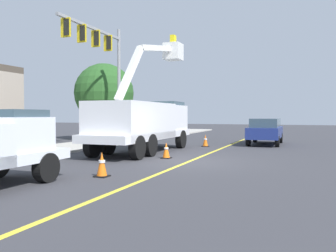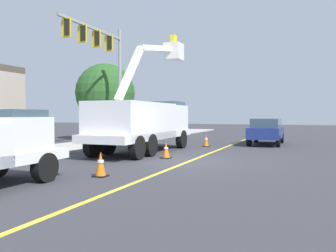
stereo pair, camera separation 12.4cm
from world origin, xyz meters
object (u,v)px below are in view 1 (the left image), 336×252
object	(u,v)px
utility_bucket_truck	(144,121)
traffic_signal_mast	(102,55)
traffic_cone_trailing	(205,141)
passing_minivan	(265,130)
traffic_cone_mid_rear	(166,150)
traffic_cone_mid_front	(102,165)

from	to	relation	value
utility_bucket_truck	traffic_signal_mast	size ratio (longest dim) A/B	1.07
utility_bucket_truck	traffic_cone_trailing	xyz separation A→B (m)	(4.21, -2.04, -1.24)
utility_bucket_truck	passing_minivan	distance (m)	8.94
traffic_signal_mast	passing_minivan	bearing A→B (deg)	-61.37
traffic_cone_mid_rear	traffic_signal_mast	bearing A→B (deg)	55.49
traffic_cone_mid_rear	traffic_cone_trailing	distance (m)	6.24
passing_minivan	traffic_signal_mast	bearing A→B (deg)	118.63
traffic_cone_trailing	traffic_signal_mast	xyz separation A→B (m)	(-2.01, 6.07, 5.27)
passing_minivan	traffic_cone_trailing	size ratio (longest dim) A/B	6.63
traffic_cone_trailing	passing_minivan	bearing A→B (deg)	-46.24
traffic_cone_mid_front	traffic_signal_mast	distance (m)	12.26
utility_bucket_truck	traffic_signal_mast	xyz separation A→B (m)	(2.20, 4.02, 4.03)
utility_bucket_truck	traffic_cone_mid_rear	distance (m)	3.19
traffic_cone_mid_rear	traffic_signal_mast	world-z (taller)	traffic_signal_mast
utility_bucket_truck	passing_minivan	xyz separation A→B (m)	(7.24, -5.20, -0.63)
utility_bucket_truck	traffic_cone_mid_rear	bearing A→B (deg)	-133.62
traffic_cone_trailing	traffic_signal_mast	world-z (taller)	traffic_signal_mast
traffic_cone_mid_rear	traffic_cone_trailing	bearing A→B (deg)	0.75
traffic_cone_trailing	traffic_cone_mid_front	bearing A→B (deg)	-179.67
passing_minivan	traffic_signal_mast	world-z (taller)	traffic_signal_mast
traffic_cone_mid_rear	traffic_cone_trailing	xyz separation A→B (m)	(6.24, 0.08, 0.01)
traffic_cone_trailing	traffic_signal_mast	size ratio (longest dim) A/B	0.10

